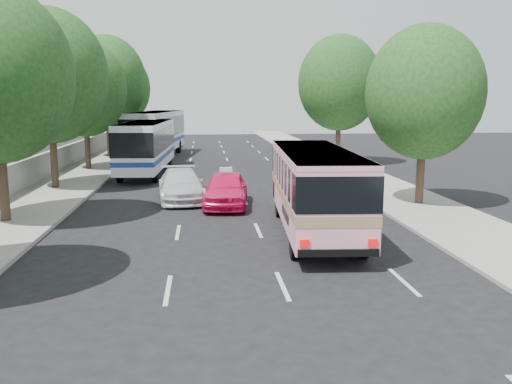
{
  "coord_description": "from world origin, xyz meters",
  "views": [
    {
      "loc": [
        -1.0,
        -15.09,
        4.69
      ],
      "look_at": [
        0.82,
        2.96,
        1.6
      ],
      "focal_mm": 38.0,
      "sensor_mm": 36.0,
      "label": 1
    }
  ],
  "objects": [
    {
      "name": "tree_left_d",
      "position": [
        -8.52,
        21.94,
        5.63
      ],
      "size": [
        5.52,
        5.52,
        8.6
      ],
      "color": "#38281E",
      "rests_on": "ground"
    },
    {
      "name": "low_wall",
      "position": [
        -10.3,
        20.0,
        0.9
      ],
      "size": [
        0.3,
        90.0,
        1.5
      ],
      "primitive_type": "cube",
      "color": "#9E998E",
      "rests_on": "sidewalk_left"
    },
    {
      "name": "pink_bus",
      "position": [
        2.94,
        3.43,
        1.85
      ],
      "size": [
        2.96,
        9.44,
        2.97
      ],
      "rotation": [
        0.0,
        0.0,
        -0.06
      ],
      "color": "#F9A1B8",
      "rests_on": "ground"
    },
    {
      "name": "tree_right_far",
      "position": [
        9.08,
        23.94,
        6.12
      ],
      "size": [
        6.0,
        6.0,
        9.35
      ],
      "color": "#38281E",
      "rests_on": "ground"
    },
    {
      "name": "tour_coach_rear",
      "position": [
        -4.74,
        30.24,
        2.25
      ],
      "size": [
        4.28,
        12.73,
        3.74
      ],
      "rotation": [
        0.0,
        0.0,
        -0.13
      ],
      "color": "white",
      "rests_on": "ground"
    },
    {
      "name": "tree_left_c",
      "position": [
        -8.62,
        13.94,
        6.12
      ],
      "size": [
        6.0,
        6.0,
        9.35
      ],
      "color": "#38281E",
      "rests_on": "ground"
    },
    {
      "name": "white_pickup",
      "position": [
        -2.0,
        10.35,
        0.72
      ],
      "size": [
        2.47,
        5.14,
        1.44
      ],
      "primitive_type": "imported",
      "rotation": [
        0.0,
        0.0,
        0.09
      ],
      "color": "silver",
      "rests_on": "ground"
    },
    {
      "name": "sidewalk_right",
      "position": [
        8.5,
        20.0,
        0.06
      ],
      "size": [
        4.0,
        90.0,
        0.12
      ],
      "primitive_type": "cube",
      "color": "#9E998E",
      "rests_on": "ground"
    },
    {
      "name": "tree_left_f",
      "position": [
        -8.62,
        37.94,
        6.0
      ],
      "size": [
        5.88,
        5.88,
        9.16
      ],
      "color": "#38281E",
      "rests_on": "ground"
    },
    {
      "name": "ground",
      "position": [
        0.0,
        0.0,
        0.0
      ],
      "size": [
        120.0,
        120.0,
        0.0
      ],
      "primitive_type": "plane",
      "color": "black",
      "rests_on": "ground"
    },
    {
      "name": "pink_taxi",
      "position": [
        0.05,
        8.64,
        0.78
      ],
      "size": [
        2.29,
        4.75,
        1.56
      ],
      "primitive_type": "imported",
      "rotation": [
        0.0,
        0.0,
        -0.1
      ],
      "color": "#F3155D",
      "rests_on": "ground"
    },
    {
      "name": "taxi_roof_sign",
      "position": [
        0.05,
        8.64,
        1.65
      ],
      "size": [
        0.57,
        0.23,
        0.18
      ],
      "primitive_type": "cube",
      "rotation": [
        0.0,
        0.0,
        -0.1
      ],
      "color": "silver",
      "rests_on": "pink_taxi"
    },
    {
      "name": "tour_coach_front",
      "position": [
        -4.5,
        20.15,
        1.99
      ],
      "size": [
        2.95,
        11.17,
        3.31
      ],
      "rotation": [
        0.0,
        0.0,
        -0.05
      ],
      "color": "white",
      "rests_on": "ground"
    },
    {
      "name": "tree_right_near",
      "position": [
        8.78,
        7.94,
        5.2
      ],
      "size": [
        5.1,
        5.1,
        7.95
      ],
      "color": "#38281E",
      "rests_on": "ground"
    },
    {
      "name": "sidewalk_left",
      "position": [
        -8.5,
        20.0,
        0.07
      ],
      "size": [
        4.0,
        90.0,
        0.15
      ],
      "primitive_type": "cube",
      "color": "#9E998E",
      "rests_on": "ground"
    },
    {
      "name": "tree_left_e",
      "position": [
        -8.42,
        29.94,
        6.43
      ],
      "size": [
        6.3,
        6.3,
        9.82
      ],
      "color": "#38281E",
      "rests_on": "ground"
    }
  ]
}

